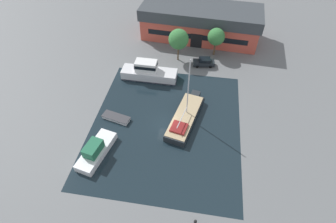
% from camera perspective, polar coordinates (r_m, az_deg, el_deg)
% --- Properties ---
extents(ground_plane, '(440.00, 440.00, 0.00)m').
position_cam_1_polar(ground_plane, '(41.05, -0.43, -2.94)').
color(ground_plane, slate).
extents(water_canal, '(22.83, 26.35, 0.01)m').
position_cam_1_polar(water_canal, '(41.05, -0.43, -2.93)').
color(water_canal, black).
rests_on(water_canal, ground).
extents(warehouse_building, '(25.97, 11.34, 6.82)m').
position_cam_1_polar(warehouse_building, '(60.36, 7.05, 18.75)').
color(warehouse_building, '#C64C3D').
rests_on(warehouse_building, ground).
extents(quay_tree_near_building, '(3.38, 3.38, 5.80)m').
position_cam_1_polar(quay_tree_near_building, '(54.23, 10.46, 15.68)').
color(quay_tree_near_building, brown).
rests_on(quay_tree_near_building, ground).
extents(quay_tree_by_water, '(3.86, 3.86, 6.58)m').
position_cam_1_polar(quay_tree_by_water, '(51.61, 2.31, 15.44)').
color(quay_tree_by_water, brown).
rests_on(quay_tree_by_water, ground).
extents(parked_car, '(4.34, 2.28, 1.65)m').
position_cam_1_polar(parked_car, '(52.46, 7.83, 10.62)').
color(parked_car, '#1E2328').
rests_on(parked_car, ground).
extents(sailboat_moored, '(5.36, 11.68, 11.14)m').
position_cam_1_polar(sailboat_moored, '(41.39, 3.75, -1.17)').
color(sailboat_moored, '#23282D').
rests_on(sailboat_moored, water_canal).
extents(motor_cruiser, '(10.26, 3.21, 3.64)m').
position_cam_1_polar(motor_cruiser, '(48.74, -4.27, 8.52)').
color(motor_cruiser, silver).
rests_on(motor_cruiser, water_canal).
extents(small_dinghy, '(4.76, 2.61, 0.54)m').
position_cam_1_polar(small_dinghy, '(42.50, -11.22, -1.33)').
color(small_dinghy, white).
rests_on(small_dinghy, water_canal).
extents(cabin_boat, '(4.07, 7.57, 2.48)m').
position_cam_1_polar(cabin_boat, '(38.34, -15.46, -8.20)').
color(cabin_boat, white).
rests_on(cabin_boat, water_canal).
extents(mooring_bollard, '(0.36, 0.36, 0.72)m').
position_cam_1_polar(mooring_bollard, '(33.03, 5.96, -22.76)').
color(mooring_bollard, black).
rests_on(mooring_bollard, ground).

